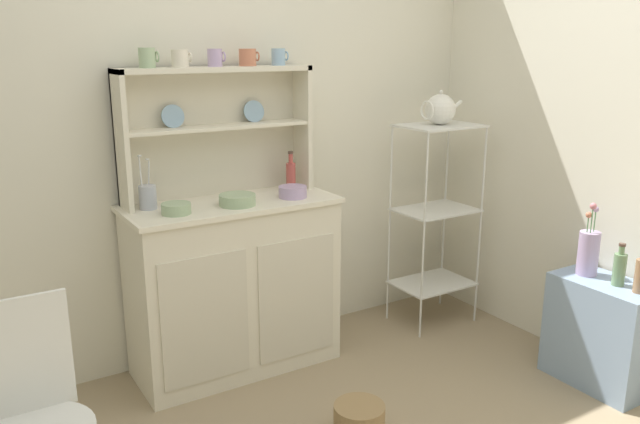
% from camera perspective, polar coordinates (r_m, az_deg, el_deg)
% --- Properties ---
extents(wall_back, '(3.84, 0.05, 2.50)m').
position_cam_1_polar(wall_back, '(3.26, -10.26, 8.33)').
color(wall_back, silver).
rests_on(wall_back, ground).
extents(hutch_cabinet, '(1.03, 0.45, 0.87)m').
position_cam_1_polar(hutch_cabinet, '(3.23, -7.67, -6.38)').
color(hutch_cabinet, silver).
rests_on(hutch_cabinet, ground).
extents(hutch_shelf_unit, '(0.96, 0.18, 0.63)m').
position_cam_1_polar(hutch_shelf_unit, '(3.18, -9.38, 8.01)').
color(hutch_shelf_unit, beige).
rests_on(hutch_shelf_unit, hutch_cabinet).
extents(bakers_rack, '(0.44, 0.32, 1.17)m').
position_cam_1_polar(bakers_rack, '(3.72, 10.29, 0.54)').
color(bakers_rack, silver).
rests_on(bakers_rack, ground).
extents(side_shelf_blue, '(0.28, 0.48, 0.52)m').
position_cam_1_polar(side_shelf_blue, '(3.40, 23.84, -9.83)').
color(side_shelf_blue, '#849EBC').
rests_on(side_shelf_blue, ground).
extents(wire_chair, '(0.36, 0.36, 0.85)m').
position_cam_1_polar(wire_chair, '(2.26, -24.52, -15.51)').
color(wire_chair, white).
rests_on(wire_chair, ground).
extents(floor_basket, '(0.22, 0.22, 0.15)m').
position_cam_1_polar(floor_basket, '(2.82, 3.52, -18.15)').
color(floor_basket, '#93754C').
rests_on(floor_basket, ground).
extents(cup_sage_0, '(0.09, 0.07, 0.09)m').
position_cam_1_polar(cup_sage_0, '(3.02, -15.15, 13.14)').
color(cup_sage_0, '#9EB78E').
rests_on(cup_sage_0, hutch_shelf_unit).
extents(cup_cream_1, '(0.09, 0.08, 0.08)m').
position_cam_1_polar(cup_cream_1, '(3.06, -12.37, 13.24)').
color(cup_cream_1, silver).
rests_on(cup_cream_1, hutch_shelf_unit).
extents(cup_lilac_2, '(0.08, 0.07, 0.08)m').
position_cam_1_polar(cup_lilac_2, '(3.12, -9.34, 13.44)').
color(cup_lilac_2, '#B79ECC').
rests_on(cup_lilac_2, hutch_shelf_unit).
extents(cup_terracotta_3, '(0.10, 0.08, 0.08)m').
position_cam_1_polar(cup_terracotta_3, '(3.19, -6.45, 13.55)').
color(cup_terracotta_3, '#C67556').
rests_on(cup_terracotta_3, hutch_shelf_unit).
extents(cup_sky_4, '(0.08, 0.07, 0.08)m').
position_cam_1_polar(cup_sky_4, '(3.27, -3.70, 13.65)').
color(cup_sky_4, '#8EB2D1').
rests_on(cup_sky_4, hutch_shelf_unit).
extents(bowl_mixing_large, '(0.13, 0.13, 0.05)m').
position_cam_1_polar(bowl_mixing_large, '(2.92, -12.71, 0.31)').
color(bowl_mixing_large, '#9EB78E').
rests_on(bowl_mixing_large, hutch_cabinet).
extents(bowl_floral_medium, '(0.17, 0.17, 0.05)m').
position_cam_1_polar(bowl_floral_medium, '(3.03, -7.38, 1.09)').
color(bowl_floral_medium, '#9EB78E').
rests_on(bowl_floral_medium, hutch_cabinet).
extents(bowl_cream_small, '(0.14, 0.14, 0.06)m').
position_cam_1_polar(bowl_cream_small, '(3.16, -2.45, 1.82)').
color(bowl_cream_small, '#B79ECC').
rests_on(bowl_cream_small, hutch_cabinet).
extents(jam_bottle, '(0.05, 0.05, 0.20)m').
position_cam_1_polar(jam_bottle, '(3.32, -2.61, 3.36)').
color(jam_bottle, '#B74C47').
rests_on(jam_bottle, hutch_cabinet).
extents(utensil_jar, '(0.08, 0.08, 0.25)m').
position_cam_1_polar(utensil_jar, '(3.03, -15.12, 1.34)').
color(utensil_jar, '#B2B7C6').
rests_on(utensil_jar, hutch_cabinet).
extents(porcelain_teapot, '(0.26, 0.17, 0.19)m').
position_cam_1_polar(porcelain_teapot, '(3.62, 10.67, 8.99)').
color(porcelain_teapot, white).
rests_on(porcelain_teapot, bakers_rack).
extents(flower_vase, '(0.10, 0.10, 0.36)m').
position_cam_1_polar(flower_vase, '(3.33, 22.83, -3.28)').
color(flower_vase, '#B79ECC').
rests_on(flower_vase, side_shelf_blue).
extents(oil_bottle, '(0.06, 0.06, 0.20)m').
position_cam_1_polar(oil_bottle, '(3.25, 25.16, -4.56)').
color(oil_bottle, '#6B8C60').
rests_on(oil_bottle, side_shelf_blue).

